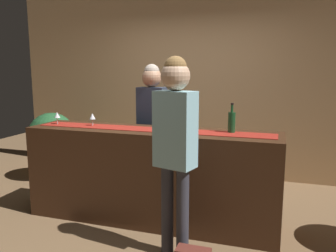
{
  "coord_description": "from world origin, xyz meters",
  "views": [
    {
      "loc": [
        1.28,
        -3.35,
        1.66
      ],
      "look_at": [
        0.19,
        0.0,
        1.07
      ],
      "focal_mm": 36.6,
      "sensor_mm": 36.0,
      "label": 1
    }
  ],
  "objects_px": {
    "wine_bottle_green": "(232,122)",
    "wine_glass_mid_counter": "(57,115)",
    "wine_bottle_clear": "(179,120)",
    "potted_plant_tall": "(52,141)",
    "wine_glass_near_customer": "(92,117)",
    "customer_sipping": "(175,135)",
    "bartender": "(152,117)"
  },
  "relations": [
    {
      "from": "wine_bottle_green",
      "to": "wine_glass_mid_counter",
      "type": "distance_m",
      "value": 2.0
    },
    {
      "from": "wine_bottle_green",
      "to": "wine_bottle_clear",
      "type": "relative_size",
      "value": 1.0
    },
    {
      "from": "potted_plant_tall",
      "to": "wine_glass_mid_counter",
      "type": "bearing_deg",
      "value": -49.5
    },
    {
      "from": "wine_bottle_clear",
      "to": "wine_glass_near_customer",
      "type": "distance_m",
      "value": 1.01
    },
    {
      "from": "wine_bottle_clear",
      "to": "wine_bottle_green",
      "type": "bearing_deg",
      "value": 4.4
    },
    {
      "from": "wine_glass_near_customer",
      "to": "potted_plant_tall",
      "type": "xyz_separation_m",
      "value": [
        -1.23,
        0.89,
        -0.54
      ]
    },
    {
      "from": "customer_sipping",
      "to": "wine_glass_near_customer",
      "type": "bearing_deg",
      "value": 167.37
    },
    {
      "from": "wine_bottle_green",
      "to": "wine_glass_mid_counter",
      "type": "bearing_deg",
      "value": -177.42
    },
    {
      "from": "wine_bottle_green",
      "to": "wine_glass_near_customer",
      "type": "bearing_deg",
      "value": -177.71
    },
    {
      "from": "wine_bottle_clear",
      "to": "potted_plant_tall",
      "type": "relative_size",
      "value": 0.3
    },
    {
      "from": "customer_sipping",
      "to": "wine_bottle_green",
      "type": "bearing_deg",
      "value": 77.03
    },
    {
      "from": "potted_plant_tall",
      "to": "wine_bottle_green",
      "type": "bearing_deg",
      "value": -16.63
    },
    {
      "from": "potted_plant_tall",
      "to": "bartender",
      "type": "bearing_deg",
      "value": -10.88
    },
    {
      "from": "wine_glass_mid_counter",
      "to": "bartender",
      "type": "xyz_separation_m",
      "value": [
        0.95,
        0.59,
        -0.06
      ]
    },
    {
      "from": "wine_glass_near_customer",
      "to": "wine_glass_mid_counter",
      "type": "height_order",
      "value": "same"
    },
    {
      "from": "wine_bottle_clear",
      "to": "potted_plant_tall",
      "type": "height_order",
      "value": "wine_bottle_clear"
    },
    {
      "from": "wine_bottle_clear",
      "to": "customer_sipping",
      "type": "relative_size",
      "value": 0.17
    },
    {
      "from": "wine_glass_near_customer",
      "to": "bartender",
      "type": "xyz_separation_m",
      "value": [
        0.51,
        0.56,
        -0.06
      ]
    },
    {
      "from": "bartender",
      "to": "potted_plant_tall",
      "type": "bearing_deg",
      "value": -7.65
    },
    {
      "from": "wine_glass_near_customer",
      "to": "customer_sipping",
      "type": "bearing_deg",
      "value": -28.56
    },
    {
      "from": "wine_glass_mid_counter",
      "to": "wine_bottle_clear",
      "type": "bearing_deg",
      "value": 1.91
    },
    {
      "from": "bartender",
      "to": "customer_sipping",
      "type": "bearing_deg",
      "value": 122.09
    },
    {
      "from": "wine_glass_mid_counter",
      "to": "bartender",
      "type": "distance_m",
      "value": 1.12
    },
    {
      "from": "wine_bottle_clear",
      "to": "wine_glass_mid_counter",
      "type": "relative_size",
      "value": 2.1
    },
    {
      "from": "wine_bottle_green",
      "to": "wine_glass_near_customer",
      "type": "height_order",
      "value": "wine_bottle_green"
    },
    {
      "from": "wine_bottle_green",
      "to": "wine_glass_near_customer",
      "type": "distance_m",
      "value": 1.55
    },
    {
      "from": "wine_bottle_clear",
      "to": "wine_glass_mid_counter",
      "type": "xyz_separation_m",
      "value": [
        -1.46,
        -0.05,
        -0.01
      ]
    },
    {
      "from": "wine_bottle_green",
      "to": "wine_bottle_clear",
      "type": "distance_m",
      "value": 0.54
    },
    {
      "from": "wine_bottle_green",
      "to": "wine_bottle_clear",
      "type": "bearing_deg",
      "value": -175.6
    },
    {
      "from": "bartender",
      "to": "potted_plant_tall",
      "type": "relative_size",
      "value": 1.7
    },
    {
      "from": "wine_glass_mid_counter",
      "to": "potted_plant_tall",
      "type": "distance_m",
      "value": 1.33
    },
    {
      "from": "bartender",
      "to": "potted_plant_tall",
      "type": "distance_m",
      "value": 1.84
    }
  ]
}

